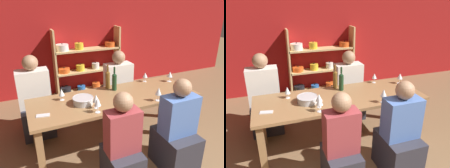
# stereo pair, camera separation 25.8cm
# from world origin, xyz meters

# --- Properties ---
(wall_back_red) EXTENTS (8.80, 0.06, 2.70)m
(wall_back_red) POSITION_xyz_m (0.00, 3.83, 1.35)
(wall_back_red) COLOR #A31919
(wall_back_red) RESTS_ON ground_plane
(shelf_unit) EXTENTS (1.45, 0.30, 1.41)m
(shelf_unit) POSITION_xyz_m (0.18, 3.63, 0.59)
(shelf_unit) COLOR tan
(shelf_unit) RESTS_ON ground_plane
(dining_table) EXTENTS (2.29, 0.81, 0.73)m
(dining_table) POSITION_xyz_m (-0.01, 1.66, 0.64)
(dining_table) COLOR olive
(dining_table) RESTS_ON ground_plane
(mixing_bowl) EXTENTS (0.27, 0.27, 0.09)m
(mixing_bowl) POSITION_xyz_m (-0.46, 1.63, 0.78)
(mixing_bowl) COLOR #B7BABC
(mixing_bowl) RESTS_ON dining_table
(wine_bottle_green) EXTENTS (0.07, 0.07, 0.35)m
(wine_bottle_green) POSITION_xyz_m (0.08, 1.87, 0.87)
(wine_bottle_green) COLOR #19381E
(wine_bottle_green) RESTS_ON dining_table
(wine_bottle_dark) EXTENTS (0.07, 0.07, 0.36)m
(wine_bottle_dark) POSITION_xyz_m (0.03, 1.99, 0.88)
(wine_bottle_dark) COLOR brown
(wine_bottle_dark) RESTS_ON dining_table
(wine_glass_red_a) EXTENTS (0.08, 0.08, 0.16)m
(wine_glass_red_a) POSITION_xyz_m (-0.69, 1.85, 0.84)
(wine_glass_red_a) COLOR white
(wine_glass_red_a) RESTS_ON dining_table
(wine_glass_red_b) EXTENTS (0.07, 0.07, 0.15)m
(wine_glass_red_b) POSITION_xyz_m (0.68, 1.98, 0.84)
(wine_glass_red_b) COLOR white
(wine_glass_red_b) RESTS_ON dining_table
(wine_glass_red_c) EXTENTS (0.08, 0.08, 0.18)m
(wine_glass_red_c) POSITION_xyz_m (-0.37, 1.34, 0.86)
(wine_glass_red_c) COLOR white
(wine_glass_red_c) RESTS_ON dining_table
(wine_glass_empty_a) EXTENTS (0.08, 0.08, 0.17)m
(wine_glass_empty_a) POSITION_xyz_m (1.04, 1.82, 0.85)
(wine_glass_empty_a) COLOR white
(wine_glass_empty_a) RESTS_ON dining_table
(wine_glass_empty_b) EXTENTS (0.08, 0.08, 0.18)m
(wine_glass_empty_b) POSITION_xyz_m (-0.35, 1.45, 0.86)
(wine_glass_empty_b) COLOR white
(wine_glass_empty_b) RESTS_ON dining_table
(wine_glass_white_a) EXTENTS (0.08, 0.08, 0.19)m
(wine_glass_white_a) POSITION_xyz_m (0.46, 1.32, 0.86)
(wine_glass_white_a) COLOR white
(wine_glass_white_a) RESTS_ON dining_table
(cell_phone) EXTENTS (0.16, 0.10, 0.01)m
(cell_phone) POSITION_xyz_m (-0.98, 1.52, 0.74)
(cell_phone) COLOR silver
(cell_phone) RESTS_ON dining_table
(person_near_a) EXTENTS (0.37, 0.46, 1.13)m
(person_near_a) POSITION_xyz_m (-0.24, 0.95, 0.42)
(person_near_a) COLOR #2D2D38
(person_near_a) RESTS_ON ground_plane
(person_far_a) EXTENTS (0.46, 0.57, 1.18)m
(person_far_a) POSITION_xyz_m (0.40, 2.39, 0.42)
(person_far_a) COLOR #2D2D38
(person_far_a) RESTS_ON ground_plane
(person_near_b) EXTENTS (0.42, 0.52, 1.17)m
(person_near_b) POSITION_xyz_m (0.47, 0.91, 0.43)
(person_near_b) COLOR #2D2D38
(person_near_b) RESTS_ON ground_plane
(person_far_b) EXTENTS (0.46, 0.57, 1.25)m
(person_far_b) POSITION_xyz_m (-0.99, 2.39, 0.45)
(person_far_b) COLOR #2D2D38
(person_far_b) RESTS_ON ground_plane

